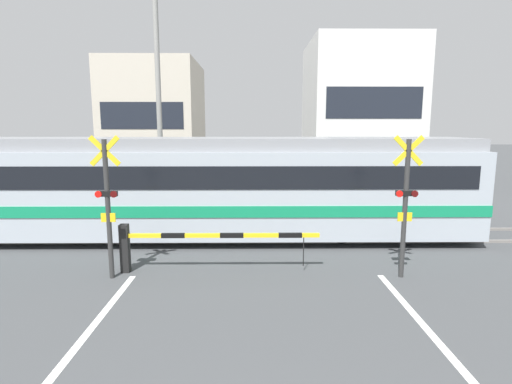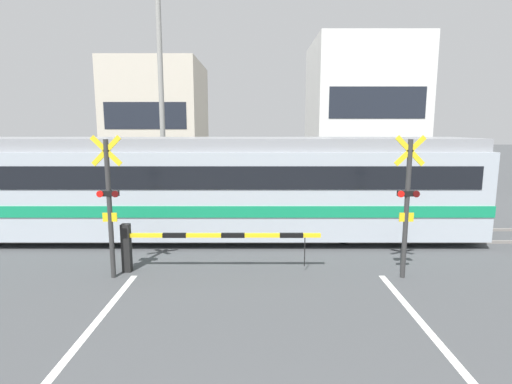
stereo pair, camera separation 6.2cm
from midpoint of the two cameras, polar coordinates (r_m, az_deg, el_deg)
The scene contains 11 objects.
rail_track_near at distance 11.98m, azimuth 0.14°, elevation -7.15°, with size 50.00×0.10×0.08m.
rail_track_far at distance 13.36m, azimuth 0.10°, elevation -5.41°, with size 50.00×0.10×0.08m.
commuter_train at distance 12.94m, azimuth -17.85°, elevation 1.00°, with size 21.13×2.90×3.10m.
crossing_barrier_near at distance 9.68m, azimuth -10.72°, elevation -6.93°, with size 4.71×0.20×1.16m.
crossing_barrier_far at distance 15.26m, azimuth 6.93°, elevation -0.91°, with size 4.71×0.20×1.16m.
crossing_signal_left at distance 9.48m, azimuth -20.30°, elevation -1.21°, with size 0.68×0.15×3.25m.
crossing_signal_right at distance 9.54m, azimuth 20.71°, elevation -1.18°, with size 0.68×0.15×3.25m.
pedestrian at distance 16.64m, azimuth 2.08°, elevation 0.58°, with size 0.38×0.22×1.61m.
building_left_of_street at distance 26.54m, azimuth -13.79°, elevation 9.56°, with size 5.46×6.60×7.39m.
building_right_of_street at distance 26.70m, azimuth 14.67°, elevation 10.90°, with size 6.38×6.60×8.67m.
utility_pole_streetside at distance 17.88m, azimuth -13.47°, elevation 11.88°, with size 0.22×0.22×8.65m.
Camera 2 is at (-0.05, -0.96, 3.41)m, focal length 28.00 mm.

